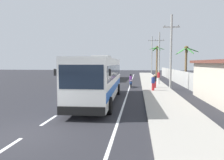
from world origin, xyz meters
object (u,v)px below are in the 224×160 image
(coach_bus_foreground, at_px, (99,77))
(pedestrian_midwalk, at_px, (153,83))
(pedestrian_far_walk, at_px, (159,77))
(palm_third, at_px, (186,57))
(utility_pole_far, at_px, (159,55))
(palm_second, at_px, (157,56))
(utility_pole_distant, at_px, (152,55))
(utility_pole_mid, at_px, (171,51))
(pedestrian_near_kerb, at_px, (155,81))
(coach_bus_far_lane, at_px, (102,68))
(motorcycle_beside_bus, at_px, (131,82))

(coach_bus_foreground, xyz_separation_m, pedestrian_midwalk, (4.64, 6.14, -0.94))
(pedestrian_midwalk, height_order, pedestrian_far_walk, pedestrian_far_walk)
(pedestrian_midwalk, relative_size, palm_third, 0.30)
(utility_pole_far, height_order, palm_third, utility_pole_far)
(palm_second, bearing_deg, coach_bus_foreground, -104.21)
(utility_pole_far, bearing_deg, utility_pole_distant, 91.13)
(pedestrian_midwalk, xyz_separation_m, utility_pole_mid, (2.08, 2.11, 3.40))
(pedestrian_near_kerb, xyz_separation_m, palm_second, (1.78, 18.31, 3.41))
(utility_pole_far, bearing_deg, pedestrian_far_walk, -95.69)
(utility_pole_far, bearing_deg, pedestrian_midwalk, -97.37)
(coach_bus_far_lane, bearing_deg, palm_third, -36.10)
(palm_second, bearing_deg, utility_pole_distant, 90.43)
(coach_bus_foreground, bearing_deg, pedestrian_near_kerb, 59.40)
(utility_pole_far, xyz_separation_m, utility_pole_distant, (-0.32, 16.12, 0.65))
(coach_bus_foreground, distance_m, coach_bus_far_lane, 22.10)
(palm_second, bearing_deg, pedestrian_far_walk, -93.77)
(pedestrian_far_walk, height_order, palm_third, palm_third)
(pedestrian_midwalk, distance_m, utility_pole_distant, 34.67)
(palm_second, bearing_deg, pedestrian_near_kerb, -95.54)
(utility_pole_distant, bearing_deg, coach_bus_foreground, -99.37)
(coach_bus_far_lane, bearing_deg, palm_second, 25.64)
(pedestrian_near_kerb, distance_m, pedestrian_midwalk, 2.36)
(pedestrian_midwalk, distance_m, palm_second, 21.03)
(pedestrian_far_walk, distance_m, utility_pole_mid, 6.06)
(coach_bus_far_lane, bearing_deg, utility_pole_far, 13.60)
(coach_bus_foreground, relative_size, palm_second, 1.90)
(coach_bus_far_lane, height_order, pedestrian_midwalk, coach_bus_far_lane)
(coach_bus_foreground, xyz_separation_m, utility_pole_distant, (6.68, 40.49, 3.28))
(pedestrian_far_walk, height_order, utility_pole_mid, utility_pole_mid)
(utility_pole_mid, xyz_separation_m, palm_second, (0.06, 18.53, 0.02))
(coach_bus_foreground, height_order, pedestrian_midwalk, coach_bus_foreground)
(coach_bus_foreground, distance_m, pedestrian_midwalk, 7.75)
(coach_bus_far_lane, xyz_separation_m, pedestrian_far_walk, (9.46, -8.56, -0.98))
(coach_bus_foreground, xyz_separation_m, pedestrian_near_kerb, (5.01, 8.46, -0.94))
(utility_pole_mid, relative_size, utility_pole_far, 0.96)
(utility_pole_far, bearing_deg, pedestrian_near_kerb, -97.14)
(pedestrian_midwalk, bearing_deg, utility_pole_distant, 173.74)
(coach_bus_foreground, relative_size, motorcycle_beside_bus, 6.21)
(utility_pole_mid, distance_m, utility_pole_far, 16.13)
(motorcycle_beside_bus, height_order, utility_pole_distant, utility_pole_distant)
(utility_pole_distant, xyz_separation_m, palm_third, (2.63, -28.07, -1.42))
(motorcycle_beside_bus, bearing_deg, coach_bus_far_lane, 115.87)
(coach_bus_far_lane, bearing_deg, pedestrian_far_walk, -42.14)
(utility_pole_distant, bearing_deg, palm_third, -84.65)
(motorcycle_beside_bus, bearing_deg, pedestrian_near_kerb, -28.37)
(coach_bus_foreground, xyz_separation_m, palm_second, (6.78, 26.78, 2.48))
(pedestrian_near_kerb, height_order, pedestrian_far_walk, pedestrian_far_walk)
(coach_bus_foreground, xyz_separation_m, motorcycle_beside_bus, (2.16, 10.00, -1.23))
(motorcycle_beside_bus, bearing_deg, palm_second, 74.61)
(motorcycle_beside_bus, xyz_separation_m, pedestrian_far_walk, (3.73, 3.26, 0.39))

